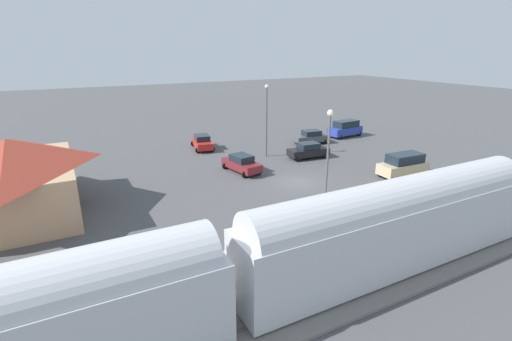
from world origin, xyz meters
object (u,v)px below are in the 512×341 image
object	(u,v)px
station_building	(13,176)
sedan_charcoal	(311,137)
pedestrian_on_platform	(422,195)
light_pole_near_platform	(328,153)
sedan_maroon	(242,163)
sedan_red	(202,142)
suv_tan	(404,165)
light_pole_lot_center	(267,112)
sedan_black	(308,150)
pedestrian_waiting_far	(461,186)
suv_blue	(345,128)

from	to	relation	value
station_building	sedan_charcoal	world-z (taller)	station_building
pedestrian_on_platform	light_pole_near_platform	distance (m)	8.47
station_building	sedan_maroon	size ratio (longest dim) A/B	2.55
pedestrian_on_platform	sedan_red	distance (m)	26.07
station_building	suv_tan	world-z (taller)	station_building
light_pole_near_platform	suv_tan	bearing A→B (deg)	-72.20
station_building	light_pole_near_platform	size ratio (longest dim) A/B	1.53
station_building	light_pole_lot_center	distance (m)	24.23
sedan_maroon	sedan_black	distance (m)	8.67
sedan_red	sedan_black	xyz separation A→B (m)	(-9.18, -9.03, 0.00)
station_building	sedan_charcoal	size ratio (longest dim) A/B	2.57
sedan_maroon	pedestrian_on_platform	bearing A→B (deg)	-151.72
sedan_charcoal	sedan_black	distance (m)	6.63
pedestrian_waiting_far	light_pole_lot_center	bearing A→B (deg)	21.63
sedan_maroon	suv_tan	world-z (taller)	suv_tan
pedestrian_on_platform	sedan_charcoal	bearing A→B (deg)	-13.30
pedestrian_waiting_far	sedan_black	size ratio (longest dim) A/B	0.37
suv_blue	light_pole_near_platform	distance (m)	27.27
station_building	sedan_charcoal	xyz separation A→B (m)	(7.22, -31.56, -2.08)
pedestrian_on_platform	sedan_maroon	world-z (taller)	pedestrian_on_platform
pedestrian_waiting_far	sedan_red	world-z (taller)	pedestrian_waiting_far
sedan_red	suv_blue	bearing A→B (deg)	-98.45
pedestrian_waiting_far	light_pole_lot_center	world-z (taller)	light_pole_lot_center
light_pole_near_platform	light_pole_lot_center	bearing A→B (deg)	-14.94
suv_blue	sedan_red	size ratio (longest dim) A/B	1.07
light_pole_near_platform	station_building	bearing A→B (deg)	59.96
pedestrian_on_platform	suv_blue	bearing A→B (deg)	-27.56
sedan_maroon	suv_blue	bearing A→B (deg)	-69.63
sedan_charcoal	light_pole_lot_center	distance (m)	9.22
sedan_black	light_pole_lot_center	xyz separation A→B (m)	(2.81, 3.75, 4.11)
suv_blue	suv_tan	size ratio (longest dim) A/B	1.02
sedan_maroon	station_building	bearing A→B (deg)	93.55
sedan_red	light_pole_near_platform	size ratio (longest dim) A/B	0.60
sedan_red	suv_tan	bearing A→B (deg)	-143.98
pedestrian_on_platform	sedan_red	xyz separation A→B (m)	(24.72, 8.28, -0.40)
station_building	pedestrian_on_platform	size ratio (longest dim) A/B	7.06
pedestrian_waiting_far	pedestrian_on_platform	bearing A→B (deg)	88.33
sedan_red	suv_tan	xyz separation A→B (m)	(-18.44, -13.41, 0.27)
sedan_black	sedan_charcoal	bearing A→B (deg)	-38.77
pedestrian_waiting_far	sedan_maroon	world-z (taller)	pedestrian_waiting_far
light_pole_near_platform	sedan_black	bearing A→B (deg)	-31.24
sedan_red	light_pole_lot_center	world-z (taller)	light_pole_lot_center
sedan_red	station_building	bearing A→B (deg)	121.43
sedan_red	light_pole_near_platform	xyz separation A→B (m)	(-22.43, -0.99, 4.07)
light_pole_near_platform	light_pole_lot_center	xyz separation A→B (m)	(16.07, -4.29, 0.05)
pedestrian_waiting_far	sedan_red	size ratio (longest dim) A/B	0.36
station_building	suv_blue	bearing A→B (deg)	-77.67
pedestrian_on_platform	light_pole_near_platform	world-z (taller)	light_pole_near_platform
station_building	pedestrian_waiting_far	bearing A→B (deg)	-113.71
sedan_red	sedan_maroon	xyz separation A→B (m)	(-10.07, -0.40, 0.00)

